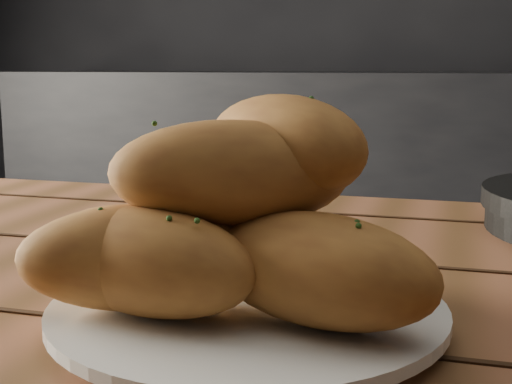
% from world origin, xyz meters
% --- Properties ---
extents(counter, '(2.80, 0.60, 0.90)m').
position_xyz_m(counter, '(0.00, 1.70, 0.45)').
color(counter, black).
rests_on(counter, ground).
extents(plate, '(0.27, 0.27, 0.02)m').
position_xyz_m(plate, '(0.07, -0.38, 0.76)').
color(plate, white).
rests_on(plate, table).
extents(bread_rolls, '(0.29, 0.23, 0.14)m').
position_xyz_m(bread_rolls, '(0.06, -0.38, 0.82)').
color(bread_rolls, '#B97833').
rests_on(bread_rolls, plate).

